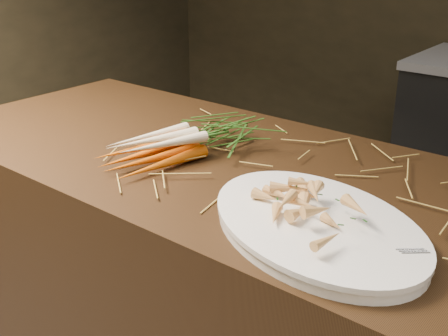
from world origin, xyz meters
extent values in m
cone|color=#C86009|center=(-0.52, 0.18, 0.92)|extent=(0.08, 0.25, 0.03)
cone|color=#C86009|center=(-0.48, 0.17, 0.92)|extent=(0.09, 0.25, 0.03)
cone|color=#C86009|center=(-0.44, 0.16, 0.92)|extent=(0.07, 0.25, 0.03)
cone|color=#C86009|center=(-0.50, 0.17, 0.94)|extent=(0.10, 0.25, 0.03)
cone|color=beige|center=(-0.51, 0.19, 0.96)|extent=(0.05, 0.23, 0.04)
cone|color=beige|center=(-0.47, 0.17, 0.96)|extent=(0.09, 0.23, 0.04)
cone|color=beige|center=(-0.44, 0.17, 0.96)|extent=(0.08, 0.23, 0.04)
ellipsoid|color=#295E18|center=(-0.43, 0.38, 0.94)|extent=(0.20, 0.24, 0.08)
cube|color=silver|center=(0.11, 0.05, 0.93)|extent=(0.14, 0.12, 0.00)
camera|label=1|loc=(0.40, -0.65, 1.40)|focal=45.00mm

